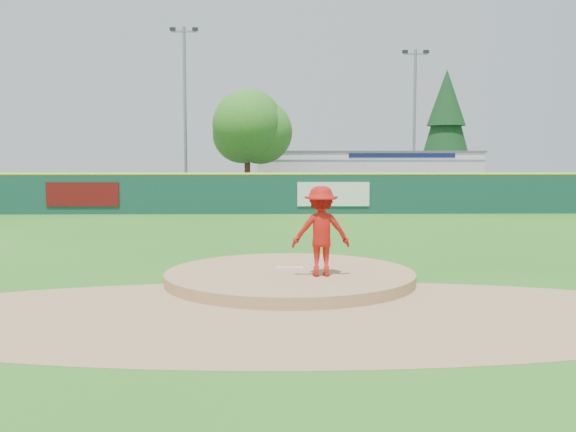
{
  "coord_description": "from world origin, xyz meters",
  "views": [
    {
      "loc": [
        -0.32,
        -14.0,
        2.7
      ],
      "look_at": [
        0.0,
        2.0,
        1.3
      ],
      "focal_mm": 40.0,
      "sensor_mm": 36.0,
      "label": 1
    }
  ],
  "objects_px": {
    "deciduous_tree": "(247,129)",
    "playground_slide": "(8,193)",
    "van": "(350,197)",
    "light_pole_right": "(414,117)",
    "conifer_tree": "(446,123)",
    "pitcher": "(321,231)",
    "pool_building_grp": "(363,174)",
    "light_pole_left": "(185,107)"
  },
  "relations": [
    {
      "from": "pitcher",
      "to": "conifer_tree",
      "type": "height_order",
      "value": "conifer_tree"
    },
    {
      "from": "deciduous_tree",
      "to": "playground_slide",
      "type": "bearing_deg",
      "value": -170.39
    },
    {
      "from": "light_pole_left",
      "to": "pitcher",
      "type": "bearing_deg",
      "value": -76.45
    },
    {
      "from": "van",
      "to": "conifer_tree",
      "type": "xyz_separation_m",
      "value": [
        9.11,
        14.36,
        4.88
      ]
    },
    {
      "from": "pitcher",
      "to": "playground_slide",
      "type": "xyz_separation_m",
      "value": [
        -16.16,
        23.29,
        -0.39
      ]
    },
    {
      "from": "van",
      "to": "pool_building_grp",
      "type": "xyz_separation_m",
      "value": [
        2.11,
        10.36,
        1.0
      ]
    },
    {
      "from": "playground_slide",
      "to": "conifer_tree",
      "type": "height_order",
      "value": "conifer_tree"
    },
    {
      "from": "pool_building_grp",
      "to": "van",
      "type": "bearing_deg",
      "value": -101.52
    },
    {
      "from": "deciduous_tree",
      "to": "pool_building_grp",
      "type": "bearing_deg",
      "value": 41.16
    },
    {
      "from": "conifer_tree",
      "to": "light_pole_right",
      "type": "distance_m",
      "value": 8.06
    },
    {
      "from": "conifer_tree",
      "to": "light_pole_left",
      "type": "height_order",
      "value": "light_pole_left"
    },
    {
      "from": "van",
      "to": "conifer_tree",
      "type": "bearing_deg",
      "value": -39.58
    },
    {
      "from": "conifer_tree",
      "to": "light_pole_right",
      "type": "xyz_separation_m",
      "value": [
        -4.0,
        -7.0,
        0.0
      ]
    },
    {
      "from": "deciduous_tree",
      "to": "conifer_tree",
      "type": "bearing_deg",
      "value": 36.25
    },
    {
      "from": "conifer_tree",
      "to": "deciduous_tree",
      "type": "bearing_deg",
      "value": -143.75
    },
    {
      "from": "deciduous_tree",
      "to": "pitcher",
      "type": "bearing_deg",
      "value": -84.1
    },
    {
      "from": "playground_slide",
      "to": "light_pole_right",
      "type": "distance_m",
      "value": 25.74
    },
    {
      "from": "pool_building_grp",
      "to": "light_pole_left",
      "type": "height_order",
      "value": "light_pole_left"
    },
    {
      "from": "deciduous_tree",
      "to": "light_pole_right",
      "type": "height_order",
      "value": "light_pole_right"
    },
    {
      "from": "pool_building_grp",
      "to": "playground_slide",
      "type": "relative_size",
      "value": 5.26
    },
    {
      "from": "van",
      "to": "playground_slide",
      "type": "relative_size",
      "value": 1.6
    },
    {
      "from": "pitcher",
      "to": "conifer_tree",
      "type": "distance_m",
      "value": 38.85
    },
    {
      "from": "pitcher",
      "to": "conifer_tree",
      "type": "relative_size",
      "value": 0.2
    },
    {
      "from": "van",
      "to": "light_pole_left",
      "type": "distance_m",
      "value": 12.47
    },
    {
      "from": "conifer_tree",
      "to": "van",
      "type": "bearing_deg",
      "value": -122.38
    },
    {
      "from": "pitcher",
      "to": "light_pole_left",
      "type": "xyz_separation_m",
      "value": [
        -6.64,
        27.58,
        4.85
      ]
    },
    {
      "from": "light_pole_left",
      "to": "deciduous_tree",
      "type": "bearing_deg",
      "value": -26.57
    },
    {
      "from": "deciduous_tree",
      "to": "light_pole_right",
      "type": "bearing_deg",
      "value": 19.98
    },
    {
      "from": "van",
      "to": "playground_slide",
      "type": "height_order",
      "value": "playground_slide"
    },
    {
      "from": "pool_building_grp",
      "to": "deciduous_tree",
      "type": "bearing_deg",
      "value": -138.84
    },
    {
      "from": "van",
      "to": "light_pole_right",
      "type": "height_order",
      "value": "light_pole_right"
    },
    {
      "from": "van",
      "to": "playground_slide",
      "type": "distance_m",
      "value": 19.43
    },
    {
      "from": "van",
      "to": "deciduous_tree",
      "type": "xyz_separation_m",
      "value": [
        -5.89,
        3.36,
        3.89
      ]
    },
    {
      "from": "van",
      "to": "deciduous_tree",
      "type": "relative_size",
      "value": 0.63
    },
    {
      "from": "light_pole_left",
      "to": "light_pole_right",
      "type": "xyz_separation_m",
      "value": [
        15.0,
        2.0,
        -0.51
      ]
    },
    {
      "from": "playground_slide",
      "to": "light_pole_left",
      "type": "height_order",
      "value": "light_pole_left"
    },
    {
      "from": "playground_slide",
      "to": "light_pole_left",
      "type": "bearing_deg",
      "value": 24.26
    },
    {
      "from": "conifer_tree",
      "to": "light_pole_left",
      "type": "xyz_separation_m",
      "value": [
        -19.0,
        -9.0,
        0.51
      ]
    },
    {
      "from": "playground_slide",
      "to": "pool_building_grp",
      "type": "bearing_deg",
      "value": 23.34
    },
    {
      "from": "pitcher",
      "to": "light_pole_left",
      "type": "relative_size",
      "value": 0.17
    },
    {
      "from": "playground_slide",
      "to": "deciduous_tree",
      "type": "distance_m",
      "value": 14.21
    },
    {
      "from": "pitcher",
      "to": "playground_slide",
      "type": "relative_size",
      "value": 0.66
    }
  ]
}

